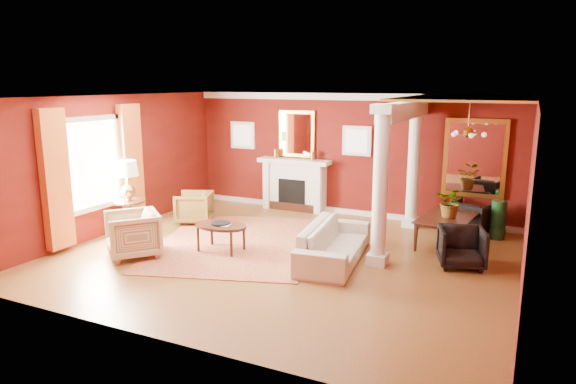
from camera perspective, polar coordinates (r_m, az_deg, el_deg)
The scene contains 27 objects.
ground at distance 9.57m, azimuth -0.51°, elevation -7.12°, with size 8.00×8.00×0.00m, color brown.
room_shell at distance 9.11m, azimuth -0.54°, elevation 4.95°, with size 8.04×7.04×2.92m.
fireplace at distance 12.84m, azimuth 0.70°, elevation 0.84°, with size 1.85×0.42×1.29m.
overmantel_mirror at distance 12.78m, azimuth 0.98°, elevation 6.48°, with size 0.95×0.07×1.15m.
flank_window_left at distance 13.51m, azimuth -5.04°, elevation 6.31°, with size 0.70×0.07×0.70m.
flank_window_right at distance 12.25m, azimuth 7.65°, elevation 5.66°, with size 0.70×0.07×0.70m.
left_window at distance 11.01m, azimuth -20.56°, elevation 2.30°, with size 0.21×2.55×2.60m.
column_front at distance 8.90m, azimuth 10.23°, elevation 0.73°, with size 0.36×0.36×2.80m.
column_back at distance 11.49m, azimuth 13.79°, elevation 3.12°, with size 0.36×0.36×2.80m.
header_beam at distance 10.30m, azimuth 12.86°, elevation 8.84°, with size 0.30×3.20×0.32m, color white.
amber_ceiling at distance 9.95m, azimuth 19.29°, elevation 9.81°, with size 2.30×3.40×0.04m, color gold.
dining_mirror at distance 11.74m, azimuth 20.02°, elevation 3.53°, with size 1.30×0.07×1.70m.
chandelier at distance 10.03m, azimuth 19.36°, elevation 6.25°, with size 0.60×0.62×0.75m.
crown_trim at distance 12.25m, azimuth 6.65°, elevation 10.47°, with size 8.00×0.08×0.16m, color white.
base_trim at distance 12.63m, azimuth 6.34°, elevation -2.14°, with size 8.00×0.08×0.12m, color white.
rug at distance 10.37m, azimuth -5.81°, elevation -5.61°, with size 2.97×3.96×0.02m, color maroon.
sofa at distance 9.23m, azimuth 5.17°, elevation -4.95°, with size 2.32×0.68×0.91m, color beige.
armchair_leopard at distance 11.87m, azimuth -10.40°, elevation -1.54°, with size 0.77×0.72×0.79m, color black.
armchair_stripe at distance 9.85m, azimuth -16.88°, elevation -4.28°, with size 0.90×0.84×0.92m, color #C7B184.
coffee_table at distance 9.78m, azimuth -7.47°, elevation -3.85°, with size 1.04×1.04×0.53m.
coffee_book at distance 9.67m, azimuth -7.36°, elevation -3.09°, with size 0.16×0.02×0.22m, color black.
side_table at distance 11.11m, azimuth -17.36°, elevation 0.77°, with size 0.63×0.63×1.58m.
dining_table at distance 10.57m, azimuth 17.43°, elevation -3.26°, with size 1.63×0.57×0.91m, color black.
dining_chair_near at distance 9.42m, azimuth 18.74°, elevation -5.65°, with size 0.74×0.70×0.77m, color black.
dining_chair_far at distance 11.52m, azimuth 19.63°, elevation -2.52°, with size 0.75×0.70×0.77m, color black.
green_urn at distance 11.36m, azimuth 22.28°, elevation -3.28°, with size 0.34×0.34×0.81m.
potted_plant at distance 10.35m, azimuth 17.79°, elevation 0.35°, with size 0.55×0.61×0.47m, color #26591E.
Camera 1 is at (3.94, -8.14, 3.15)m, focal length 32.00 mm.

